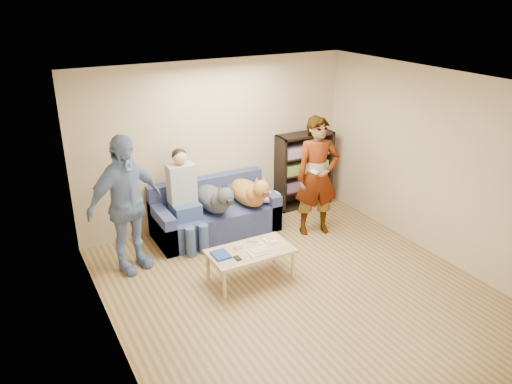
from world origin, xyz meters
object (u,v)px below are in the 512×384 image
person_seated (185,195)px  bookshelf (304,168)px  person_standing_right (317,176)px  camera_silver (238,246)px  person_standing_left (126,205)px  sofa (215,215)px  notebook_blue (221,255)px  dog_tan (250,192)px  dog_gray (215,199)px  coffee_table (251,253)px

person_seated → bookshelf: (2.32, 0.36, -0.09)m
person_standing_right → camera_silver: person_standing_right is taller
person_standing_left → sofa: size_ratio=1.00×
notebook_blue → dog_tan: size_ratio=0.22×
bookshelf → dog_gray: bearing=-168.0°
person_standing_left → notebook_blue: bearing=-66.3°
camera_silver → dog_tan: (0.78, 1.15, 0.19)m
person_standing_left → dog_tan: (1.97, 0.26, -0.31)m
person_seated → dog_gray: bearing=-4.5°
sofa → notebook_blue: bearing=-110.9°
dog_gray → notebook_blue: bearing=-111.0°
dog_gray → dog_tan: dog_tan is taller
camera_silver → sofa: (0.26, 1.35, -0.16)m
person_standing_left → person_seated: bearing=-0.3°
sofa → coffee_table: (-0.14, -1.47, 0.09)m
dog_tan → person_standing_left: bearing=-172.5°
coffee_table → person_seated: bearing=105.7°
notebook_blue → dog_tan: (1.06, 1.22, 0.21)m
dog_tan → bookshelf: bearing=18.5°
person_standing_left → camera_silver: (1.19, -0.89, -0.50)m
sofa → person_seated: (-0.52, -0.13, 0.49)m
bookshelf → notebook_blue: bearing=-144.8°
person_standing_right → dog_gray: (-1.45, 0.58, -0.29)m
person_seated → coffee_table: person_seated is taller
notebook_blue → person_seated: person_seated is taller
camera_silver → dog_gray: 1.22m
dog_tan → dog_gray: bearing=176.9°
person_seated → dog_gray: 0.48m
camera_silver → bookshelf: bookshelf is taller
camera_silver → dog_gray: bearing=80.4°
person_standing_left → notebook_blue: size_ratio=7.28×
person_standing_left → sofa: (1.45, 0.46, -0.67)m
sofa → dog_tan: 0.66m
person_standing_left → person_seated: person_standing_left is taller
person_standing_left → notebook_blue: 1.42m
notebook_blue → bookshelf: (2.34, 1.65, 0.25)m
notebook_blue → dog_gray: bearing=69.0°
dog_gray → sofa: bearing=69.9°
person_seated → sofa: bearing=13.8°
sofa → bookshelf: (1.80, 0.23, 0.40)m
person_standing_right → sofa: bearing=166.9°
person_seated → coffee_table: size_ratio=1.34×
camera_silver → dog_gray: (0.20, 1.18, 0.19)m
camera_silver → coffee_table: 0.18m
sofa → dog_tan: bearing=-20.5°
person_standing_right → person_seated: 2.01m
person_seated → person_standing_right: bearing=-17.9°
notebook_blue → camera_silver: camera_silver is taller
dog_tan → coffee_table: (-0.66, -1.27, -0.26)m
notebook_blue → dog_tan: bearing=49.1°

